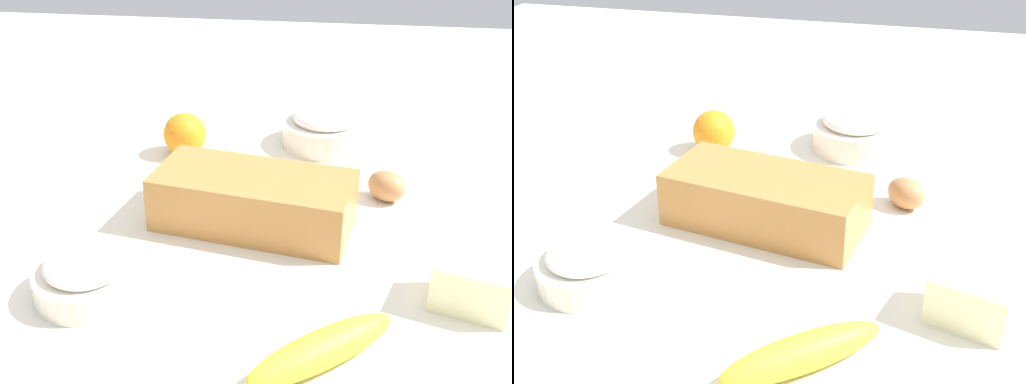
% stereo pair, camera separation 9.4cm
% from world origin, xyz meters
% --- Properties ---
extents(ground_plane, '(2.40, 2.40, 0.02)m').
position_xyz_m(ground_plane, '(0.00, 0.00, -0.01)').
color(ground_plane, silver).
extents(loaf_pan, '(0.30, 0.18, 0.08)m').
position_xyz_m(loaf_pan, '(-0.00, 0.02, 0.04)').
color(loaf_pan, '#B77A3D').
rests_on(loaf_pan, ground_plane).
extents(flour_bowl, '(0.13, 0.13, 0.06)m').
position_xyz_m(flour_bowl, '(0.18, 0.22, 0.03)').
color(flour_bowl, silver).
rests_on(flour_bowl, ground_plane).
extents(sugar_bowl, '(0.15, 0.15, 0.08)m').
position_xyz_m(sugar_bowl, '(-0.09, -0.27, 0.04)').
color(sugar_bowl, silver).
rests_on(sugar_bowl, ground_plane).
extents(banana, '(0.17, 0.16, 0.04)m').
position_xyz_m(banana, '(-0.11, 0.30, 0.02)').
color(banana, yellow).
rests_on(banana, ground_plane).
extents(orange_fruit, '(0.08, 0.08, 0.08)m').
position_xyz_m(orange_fruit, '(0.15, -0.20, 0.04)').
color(orange_fruit, orange).
rests_on(orange_fruit, ground_plane).
extents(butter_block, '(0.10, 0.09, 0.06)m').
position_xyz_m(butter_block, '(-0.28, 0.18, 0.03)').
color(butter_block, '#F4EDB2').
rests_on(butter_block, ground_plane).
extents(egg_near_butter, '(0.08, 0.08, 0.05)m').
position_xyz_m(egg_near_butter, '(-0.19, -0.08, 0.02)').
color(egg_near_butter, '#B97E4C').
rests_on(egg_near_butter, ground_plane).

